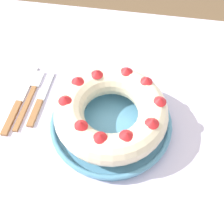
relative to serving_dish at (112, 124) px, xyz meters
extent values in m
plane|color=brown|center=(0.00, 0.01, -0.76)|extent=(8.00, 8.00, 0.00)
cube|color=silver|center=(0.00, 0.01, -0.03)|extent=(1.17, 0.93, 0.03)
cylinder|color=brown|center=(-0.52, 0.40, -0.40)|extent=(0.06, 0.06, 0.72)
cylinder|color=#518EB2|center=(0.00, 0.00, -0.01)|extent=(0.28, 0.28, 0.01)
torus|color=#518EB2|center=(0.00, 0.00, 0.01)|extent=(0.29, 0.29, 0.01)
torus|color=beige|center=(0.00, 0.00, 0.05)|extent=(0.26, 0.26, 0.07)
cone|color=red|center=(-0.05, -0.07, 0.09)|extent=(0.03, 0.03, 0.01)
cone|color=red|center=(-0.01, -0.09, 0.09)|extent=(0.04, 0.04, 0.01)
cone|color=red|center=(0.04, -0.07, 0.09)|extent=(0.04, 0.04, 0.01)
cone|color=red|center=(0.09, -0.04, 0.09)|extent=(0.04, 0.04, 0.01)
cone|color=red|center=(0.10, 0.02, 0.09)|extent=(0.03, 0.03, 0.01)
cone|color=red|center=(0.07, 0.07, 0.09)|extent=(0.04, 0.04, 0.01)
cone|color=red|center=(0.02, 0.10, 0.09)|extent=(0.03, 0.03, 0.01)
cone|color=red|center=(-0.05, 0.08, 0.09)|extent=(0.04, 0.04, 0.01)
cone|color=red|center=(-0.09, 0.05, 0.09)|extent=(0.03, 0.03, 0.01)
cone|color=red|center=(-0.10, -0.01, 0.09)|extent=(0.03, 0.03, 0.01)
cube|color=#936038|center=(-0.23, 0.02, -0.01)|extent=(0.01, 0.14, 0.01)
cube|color=silver|center=(-0.23, 0.12, -0.01)|extent=(0.02, 0.06, 0.01)
cube|color=#936038|center=(-0.25, -0.02, -0.01)|extent=(0.02, 0.10, 0.01)
cube|color=silver|center=(-0.25, 0.10, -0.01)|extent=(0.02, 0.12, 0.00)
cube|color=#936038|center=(-0.20, 0.00, -0.01)|extent=(0.02, 0.08, 0.01)
cube|color=silver|center=(-0.20, 0.09, -0.01)|extent=(0.02, 0.10, 0.00)
camera|label=1|loc=(0.06, -0.33, 0.53)|focal=42.00mm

